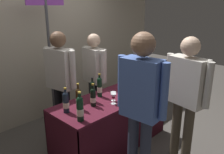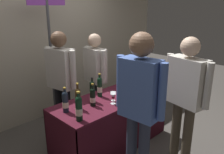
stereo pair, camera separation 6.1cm
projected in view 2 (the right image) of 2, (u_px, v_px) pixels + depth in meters
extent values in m
plane|color=#514C47|center=(112.00, 144.00, 3.43)|extent=(12.00, 12.00, 0.00)
cube|color=#B2A893|center=(49.00, 36.00, 4.06)|extent=(5.64, 0.12, 2.93)
cube|color=#4C1423|center=(112.00, 98.00, 3.20)|extent=(1.75, 0.69, 0.02)
cube|color=#3E101D|center=(130.00, 131.00, 3.09)|extent=(1.75, 0.01, 0.73)
cube|color=#3E101D|center=(97.00, 115.00, 3.54)|extent=(1.75, 0.01, 0.73)
cube|color=#3E101D|center=(61.00, 147.00, 2.73)|extent=(0.01, 0.69, 0.73)
cube|color=#3E101D|center=(148.00, 105.00, 3.90)|extent=(0.01, 0.69, 0.73)
cylinder|color=black|center=(92.00, 93.00, 3.02)|extent=(0.07, 0.07, 0.25)
sphere|color=black|center=(92.00, 84.00, 2.99)|extent=(0.06, 0.06, 0.06)
cylinder|color=black|center=(92.00, 81.00, 2.98)|extent=(0.02, 0.02, 0.07)
cylinder|color=black|center=(92.00, 78.00, 2.96)|extent=(0.03, 0.03, 0.02)
cylinder|color=beige|center=(92.00, 94.00, 3.03)|extent=(0.07, 0.07, 0.08)
cylinder|color=black|center=(93.00, 98.00, 2.90)|extent=(0.07, 0.07, 0.20)
sphere|color=black|center=(93.00, 91.00, 2.87)|extent=(0.07, 0.07, 0.07)
cylinder|color=black|center=(92.00, 88.00, 2.86)|extent=(0.03, 0.03, 0.08)
cylinder|color=#B7932D|center=(92.00, 84.00, 2.85)|extent=(0.03, 0.03, 0.02)
cylinder|color=beige|center=(93.00, 100.00, 2.91)|extent=(0.07, 0.07, 0.06)
cylinder|color=black|center=(135.00, 76.00, 3.84)|extent=(0.07, 0.07, 0.20)
sphere|color=black|center=(135.00, 70.00, 3.81)|extent=(0.07, 0.07, 0.07)
cylinder|color=black|center=(135.00, 68.00, 3.80)|extent=(0.03, 0.03, 0.08)
cylinder|color=#B7932D|center=(135.00, 65.00, 3.78)|extent=(0.03, 0.03, 0.02)
cylinder|color=beige|center=(135.00, 77.00, 3.84)|extent=(0.07, 0.07, 0.06)
cylinder|color=#192333|center=(65.00, 103.00, 2.73)|extent=(0.07, 0.07, 0.22)
sphere|color=#192333|center=(65.00, 95.00, 2.70)|extent=(0.07, 0.07, 0.07)
cylinder|color=#192333|center=(65.00, 92.00, 2.69)|extent=(0.03, 0.03, 0.07)
cylinder|color=#B7932D|center=(64.00, 88.00, 2.67)|extent=(0.03, 0.03, 0.02)
cylinder|color=beige|center=(66.00, 105.00, 2.74)|extent=(0.07, 0.07, 0.07)
cylinder|color=black|center=(79.00, 110.00, 2.52)|extent=(0.08, 0.08, 0.25)
sphere|color=black|center=(79.00, 100.00, 2.49)|extent=(0.08, 0.08, 0.08)
cylinder|color=black|center=(78.00, 96.00, 2.47)|extent=(0.03, 0.03, 0.08)
cylinder|color=#B7932D|center=(78.00, 92.00, 2.46)|extent=(0.04, 0.04, 0.02)
cylinder|color=beige|center=(79.00, 112.00, 2.53)|extent=(0.08, 0.08, 0.08)
cylinder|color=#192333|center=(139.00, 87.00, 3.29)|extent=(0.08, 0.08, 0.22)
sphere|color=#192333|center=(139.00, 79.00, 3.25)|extent=(0.08, 0.08, 0.08)
cylinder|color=#192333|center=(139.00, 77.00, 3.24)|extent=(0.03, 0.03, 0.07)
cylinder|color=maroon|center=(139.00, 74.00, 3.23)|extent=(0.03, 0.03, 0.02)
cylinder|color=beige|center=(138.00, 88.00, 3.29)|extent=(0.08, 0.08, 0.07)
cylinder|color=#38230F|center=(78.00, 100.00, 2.81)|extent=(0.07, 0.07, 0.24)
sphere|color=#38230F|center=(78.00, 91.00, 2.78)|extent=(0.06, 0.06, 0.06)
cylinder|color=#38230F|center=(77.00, 88.00, 2.77)|extent=(0.03, 0.03, 0.08)
cylinder|color=#B7932D|center=(77.00, 84.00, 2.75)|extent=(0.03, 0.03, 0.02)
cylinder|color=beige|center=(78.00, 101.00, 2.82)|extent=(0.07, 0.07, 0.08)
cylinder|color=#192333|center=(124.00, 85.00, 3.32)|extent=(0.07, 0.07, 0.25)
sphere|color=#192333|center=(124.00, 77.00, 3.29)|extent=(0.07, 0.07, 0.07)
cylinder|color=#192333|center=(124.00, 74.00, 3.27)|extent=(0.03, 0.03, 0.09)
cylinder|color=maroon|center=(124.00, 70.00, 3.26)|extent=(0.03, 0.03, 0.02)
cylinder|color=beige|center=(124.00, 86.00, 3.33)|extent=(0.08, 0.08, 0.08)
cylinder|color=#192333|center=(132.00, 85.00, 3.31)|extent=(0.06, 0.06, 0.26)
sphere|color=#192333|center=(132.00, 76.00, 3.27)|extent=(0.06, 0.06, 0.06)
cylinder|color=#192333|center=(132.00, 74.00, 3.26)|extent=(0.02, 0.02, 0.07)
cylinder|color=#B7932D|center=(132.00, 71.00, 3.25)|extent=(0.03, 0.03, 0.02)
cylinder|color=beige|center=(131.00, 86.00, 3.32)|extent=(0.07, 0.07, 0.08)
cylinder|color=black|center=(100.00, 88.00, 3.20)|extent=(0.07, 0.07, 0.25)
sphere|color=black|center=(100.00, 80.00, 3.16)|extent=(0.07, 0.07, 0.07)
cylinder|color=black|center=(100.00, 77.00, 3.15)|extent=(0.03, 0.03, 0.07)
cylinder|color=#B7932D|center=(99.00, 74.00, 3.14)|extent=(0.03, 0.03, 0.02)
cylinder|color=beige|center=(100.00, 89.00, 3.21)|extent=(0.07, 0.07, 0.08)
cylinder|color=silver|center=(113.00, 104.00, 2.99)|extent=(0.07, 0.07, 0.00)
cylinder|color=silver|center=(113.00, 101.00, 2.98)|extent=(0.01, 0.01, 0.07)
cone|color=silver|center=(113.00, 96.00, 2.96)|extent=(0.08, 0.08, 0.06)
cylinder|color=#590C19|center=(113.00, 97.00, 2.96)|extent=(0.04, 0.04, 0.02)
cylinder|color=silver|center=(143.00, 91.00, 3.41)|extent=(0.06, 0.06, 0.00)
cylinder|color=silver|center=(143.00, 89.00, 3.40)|extent=(0.01, 0.01, 0.06)
cone|color=silver|center=(143.00, 86.00, 3.39)|extent=(0.06, 0.06, 0.07)
cylinder|color=silver|center=(113.00, 101.00, 3.09)|extent=(0.06, 0.06, 0.00)
cylinder|color=silver|center=(113.00, 98.00, 3.08)|extent=(0.01, 0.01, 0.06)
cone|color=silver|center=(113.00, 94.00, 3.06)|extent=(0.08, 0.08, 0.06)
cylinder|color=silver|center=(122.00, 83.00, 3.51)|extent=(0.09, 0.09, 0.19)
cylinder|color=#38722D|center=(122.00, 74.00, 3.47)|extent=(0.04, 0.04, 0.28)
ellipsoid|color=red|center=(122.00, 64.00, 3.45)|extent=(0.03, 0.03, 0.05)
cylinder|color=#38722D|center=(123.00, 77.00, 3.48)|extent=(0.03, 0.02, 0.19)
ellipsoid|color=pink|center=(124.00, 71.00, 3.45)|extent=(0.03, 0.03, 0.05)
cylinder|color=#38722D|center=(123.00, 77.00, 3.48)|extent=(0.03, 0.01, 0.18)
ellipsoid|color=pink|center=(123.00, 71.00, 3.45)|extent=(0.03, 0.03, 0.05)
cylinder|color=#38722D|center=(122.00, 74.00, 3.47)|extent=(0.02, 0.03, 0.27)
ellipsoid|color=gold|center=(123.00, 65.00, 3.42)|extent=(0.03, 0.03, 0.05)
cylinder|color=#38722D|center=(124.00, 76.00, 3.47)|extent=(0.01, 0.03, 0.21)
ellipsoid|color=pink|center=(123.00, 70.00, 3.44)|extent=(0.03, 0.03, 0.05)
cube|color=silver|center=(123.00, 95.00, 3.06)|extent=(0.17, 0.04, 0.15)
cylinder|color=black|center=(60.00, 111.00, 3.55)|extent=(0.12, 0.12, 0.83)
cylinder|color=black|center=(67.00, 114.00, 3.47)|extent=(0.12, 0.12, 0.83)
cube|color=beige|center=(61.00, 68.00, 3.30)|extent=(0.28, 0.44, 0.58)
sphere|color=brown|center=(58.00, 39.00, 3.17)|extent=(0.23, 0.23, 0.23)
cylinder|color=beige|center=(49.00, 64.00, 3.43)|extent=(0.08, 0.08, 0.54)
cylinder|color=beige|center=(73.00, 70.00, 3.15)|extent=(0.08, 0.08, 0.54)
cylinder|color=black|center=(93.00, 101.00, 3.97)|extent=(0.12, 0.12, 0.78)
cylinder|color=black|center=(98.00, 104.00, 3.85)|extent=(0.12, 0.12, 0.78)
cube|color=beige|center=(95.00, 65.00, 3.71)|extent=(0.26, 0.42, 0.56)
sphere|color=beige|center=(94.00, 40.00, 3.59)|extent=(0.22, 0.22, 0.22)
cylinder|color=beige|center=(87.00, 61.00, 3.89)|extent=(0.08, 0.08, 0.51)
cylinder|color=beige|center=(104.00, 67.00, 3.52)|extent=(0.08, 0.08, 0.51)
cylinder|color=#4C4233|center=(187.00, 137.00, 2.87)|extent=(0.12, 0.12, 0.83)
cylinder|color=#4C4233|center=(176.00, 130.00, 3.01)|extent=(0.12, 0.12, 0.83)
cube|color=beige|center=(187.00, 82.00, 2.73)|extent=(0.29, 0.50, 0.59)
sphere|color=beige|center=(190.00, 47.00, 2.60)|extent=(0.23, 0.23, 0.23)
cylinder|color=beige|center=(208.00, 86.00, 2.50)|extent=(0.08, 0.08, 0.54)
cylinder|color=beige|center=(169.00, 74.00, 2.94)|extent=(0.08, 0.08, 0.54)
cylinder|color=#2D3347|center=(131.00, 149.00, 2.57)|extent=(0.12, 0.12, 0.88)
cube|color=#4C6BB7|center=(140.00, 89.00, 2.29)|extent=(0.24, 0.43, 0.62)
sphere|color=#8C664C|center=(142.00, 44.00, 2.16)|extent=(0.24, 0.24, 0.24)
cylinder|color=#4C6BB7|center=(162.00, 92.00, 2.13)|extent=(0.08, 0.08, 0.57)
cylinder|color=#4C6BB7|center=(120.00, 81.00, 2.44)|extent=(0.08, 0.08, 0.57)
cylinder|color=#47474C|center=(52.00, 63.00, 3.69)|extent=(0.04, 0.04, 2.20)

